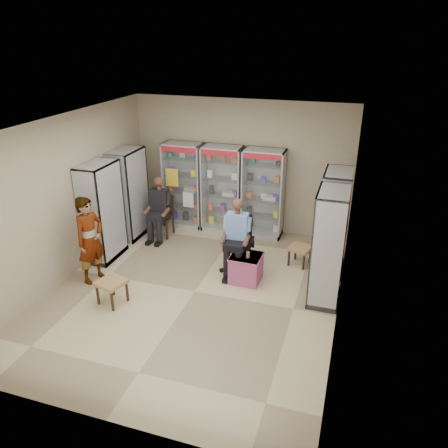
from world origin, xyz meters
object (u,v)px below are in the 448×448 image
(cabinet_right_near, at_px, (328,247))
(cabinet_right_far, at_px, (334,222))
(cabinet_back_left, at_px, (184,185))
(seated_shopkeeper, at_px, (237,238))
(woven_stool_a, at_px, (300,256))
(standing_man, at_px, (90,240))
(cabinet_left_near, at_px, (102,212))
(pink_trunk, at_px, (246,268))
(wooden_chair, at_px, (162,216))
(cabinet_back_mid, at_px, (222,189))
(cabinet_back_right, at_px, (263,194))
(office_chair, at_px, (238,244))
(cabinet_left_far, at_px, (129,194))
(woven_stool_b, at_px, (112,292))

(cabinet_right_near, bearing_deg, cabinet_right_far, 0.00)
(cabinet_back_left, xyz_separation_m, seated_shopkeeper, (1.81, -1.76, -0.29))
(woven_stool_a, bearing_deg, standing_man, -153.98)
(seated_shopkeeper, bearing_deg, cabinet_left_near, -177.12)
(cabinet_right_near, distance_m, pink_trunk, 1.64)
(wooden_chair, relative_size, seated_shopkeeper, 0.67)
(cabinet_back_mid, relative_size, cabinet_back_right, 1.00)
(wooden_chair, bearing_deg, office_chair, -25.31)
(cabinet_back_right, relative_size, seated_shopkeeper, 1.42)
(cabinet_back_right, distance_m, pink_trunk, 2.21)
(cabinet_back_mid, xyz_separation_m, seated_shopkeeper, (0.86, -1.76, -0.29))
(cabinet_back_right, xyz_separation_m, seated_shopkeeper, (-0.09, -1.76, -0.29))
(standing_man, bearing_deg, cabinet_back_right, -25.88)
(cabinet_right_near, bearing_deg, cabinet_left_far, 73.75)
(cabinet_right_far, xyz_separation_m, pink_trunk, (-1.45, -0.95, -0.74))
(cabinet_back_left, height_order, cabinet_right_far, same)
(wooden_chair, xyz_separation_m, standing_man, (-0.40, -2.18, 0.36))
(office_chair, height_order, seated_shopkeeper, seated_shopkeeper)
(office_chair, height_order, woven_stool_a, office_chair)
(cabinet_back_left, bearing_deg, cabinet_left_far, -135.00)
(cabinet_back_right, bearing_deg, cabinet_back_mid, 180.00)
(woven_stool_a, bearing_deg, cabinet_left_far, 176.68)
(woven_stool_a, bearing_deg, cabinet_back_left, 158.58)
(cabinet_right_near, bearing_deg, standing_man, 99.24)
(cabinet_right_far, distance_m, woven_stool_a, 0.99)
(cabinet_back_mid, xyz_separation_m, cabinet_left_near, (-1.88, -2.03, 0.00))
(cabinet_right_near, xyz_separation_m, cabinet_left_far, (-4.46, 1.30, 0.00))
(cabinet_left_near, bearing_deg, cabinet_right_far, 101.41)
(cabinet_right_far, relative_size, woven_stool_b, 4.59)
(cabinet_back_left, relative_size, pink_trunk, 3.67)
(cabinet_left_near, distance_m, standing_man, 0.94)
(cabinet_back_mid, distance_m, woven_stool_b, 3.67)
(cabinet_right_far, relative_size, cabinet_left_near, 1.00)
(cabinet_back_right, relative_size, pink_trunk, 3.67)
(woven_stool_b, xyz_separation_m, standing_man, (-0.73, 0.57, 0.61))
(cabinet_back_left, xyz_separation_m, pink_trunk, (2.08, -2.08, -0.74))
(woven_stool_b, bearing_deg, standing_man, 141.81)
(cabinet_back_mid, relative_size, standing_man, 1.20)
(cabinet_right_far, bearing_deg, woven_stool_a, 92.44)
(cabinet_back_left, relative_size, woven_stool_a, 5.03)
(cabinet_right_far, relative_size, office_chair, 1.80)
(cabinet_back_mid, distance_m, cabinet_back_right, 0.95)
(cabinet_left_near, xyz_separation_m, woven_stool_b, (1.01, -1.45, -0.78))
(cabinet_left_far, bearing_deg, pink_trunk, 69.11)
(cabinet_right_far, bearing_deg, woven_stool_b, 124.27)
(cabinet_back_left, height_order, cabinet_left_near, same)
(cabinet_back_right, distance_m, office_chair, 1.77)
(office_chair, relative_size, seated_shopkeeper, 0.79)
(cabinet_back_right, height_order, cabinet_right_near, same)
(cabinet_back_mid, relative_size, cabinet_right_far, 1.00)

